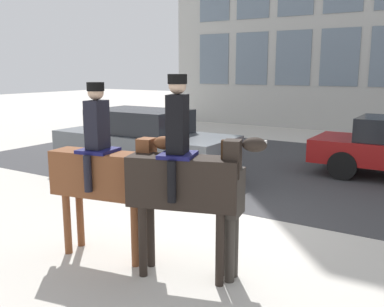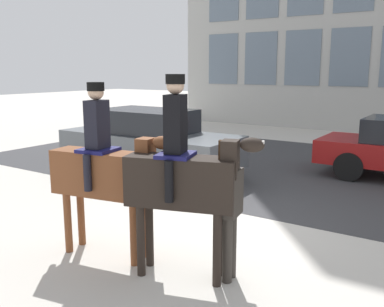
{
  "view_description": "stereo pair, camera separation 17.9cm",
  "coord_description": "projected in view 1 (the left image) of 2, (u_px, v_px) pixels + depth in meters",
  "views": [
    {
      "loc": [
        3.5,
        -6.58,
        2.68
      ],
      "look_at": [
        0.23,
        -1.31,
        1.47
      ],
      "focal_mm": 40.0,
      "sensor_mm": 36.0,
      "label": 1
    },
    {
      "loc": [
        3.65,
        -6.49,
        2.68
      ],
      "look_at": [
        0.23,
        -1.31,
        1.47
      ],
      "focal_mm": 40.0,
      "sensor_mm": 36.0,
      "label": 2
    }
  ],
  "objects": [
    {
      "name": "ground_plane",
      "position": [
        219.0,
        219.0,
        7.82
      ],
      "size": [
        80.0,
        80.0,
        0.0
      ],
      "primitive_type": "plane",
      "color": "beige"
    },
    {
      "name": "pedestrian_bystander",
      "position": [
        231.0,
        207.0,
        5.41
      ],
      "size": [
        0.82,
        0.53,
        1.67
      ],
      "rotation": [
        0.0,
        0.0,
        -2.98
      ],
      "color": "#332D28",
      "rests_on": "ground_plane"
    },
    {
      "name": "mounted_horse_lead",
      "position": [
        105.0,
        170.0,
        6.06
      ],
      "size": [
        1.97,
        0.7,
        2.52
      ],
      "rotation": [
        0.0,
        0.0,
        0.17
      ],
      "color": "brown",
      "rests_on": "ground_plane"
    },
    {
      "name": "road_surface",
      "position": [
        301.0,
        169.0,
        11.78
      ],
      "size": [
        18.76,
        8.5,
        0.01
      ],
      "color": "#38383A",
      "rests_on": "ground_plane"
    },
    {
      "name": "mounted_horse_companion",
      "position": [
        185.0,
        177.0,
        5.43
      ],
      "size": [
        1.79,
        0.84,
        2.64
      ],
      "rotation": [
        0.0,
        0.0,
        0.3
      ],
      "color": "black",
      "rests_on": "ground_plane"
    },
    {
      "name": "street_car_near_lane",
      "position": [
        143.0,
        142.0,
        10.97
      ],
      "size": [
        4.75,
        1.92,
        1.7
      ],
      "color": "#51565B",
      "rests_on": "ground_plane"
    }
  ]
}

